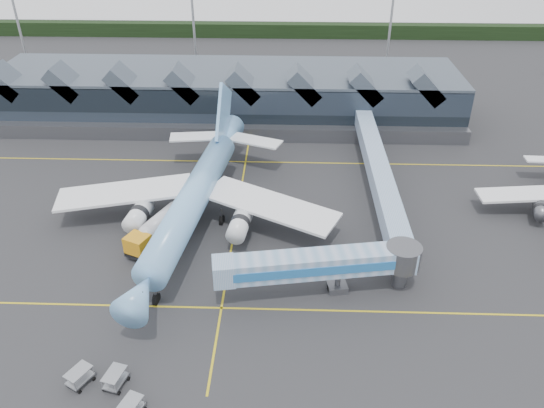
{
  "coord_description": "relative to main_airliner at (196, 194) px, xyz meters",
  "views": [
    {
      "loc": [
        7.24,
        -52.48,
        41.78
      ],
      "look_at": [
        5.26,
        6.48,
        5.0
      ],
      "focal_mm": 35.0,
      "sensor_mm": 36.0,
      "label": 1
    }
  ],
  "objects": [
    {
      "name": "ground",
      "position": [
        5.35,
        -9.75,
        -4.4
      ],
      "size": [
        260.0,
        260.0,
        0.0
      ],
      "primitive_type": "plane",
      "color": "#262628",
      "rests_on": "ground"
    },
    {
      "name": "taxi_stripes",
      "position": [
        5.35,
        0.25,
        -4.39
      ],
      "size": [
        120.0,
        60.0,
        0.01
      ],
      "color": "gold",
      "rests_on": "ground"
    },
    {
      "name": "tree_line_far",
      "position": [
        5.35,
        100.25,
        -2.4
      ],
      "size": [
        260.0,
        4.0,
        4.0
      ],
      "primitive_type": "cube",
      "color": "black",
      "rests_on": "ground"
    },
    {
      "name": "terminal",
      "position": [
        0.29,
        37.6,
        0.48
      ],
      "size": [
        90.0,
        22.25,
        12.52
      ],
      "color": "black",
      "rests_on": "ground"
    },
    {
      "name": "light_masts",
      "position": [
        26.35,
        53.05,
        8.09
      ],
      "size": [
        132.4,
        42.56,
        22.45
      ],
      "color": "#999DA1",
      "rests_on": "ground"
    },
    {
      "name": "main_airliner",
      "position": [
        0.0,
        0.0,
        0.0
      ],
      "size": [
        40.2,
        46.59,
        14.97
      ],
      "rotation": [
        0.0,
        0.0,
        -0.13
      ],
      "color": "#77C7F1",
      "rests_on": "ground"
    },
    {
      "name": "jet_bridge",
      "position": [
        17.69,
        -14.43,
        -0.36
      ],
      "size": [
        23.98,
        7.14,
        5.74
      ],
      "rotation": [
        0.0,
        0.0,
        0.16
      ],
      "color": "#77A1C6",
      "rests_on": "ground"
    },
    {
      "name": "fuel_truck",
      "position": [
        -4.47,
        -5.0,
        -2.33
      ],
      "size": [
        6.64,
        10.73,
        3.69
      ],
      "rotation": [
        0.0,
        0.0,
        -0.42
      ],
      "color": "black",
      "rests_on": "ground"
    },
    {
      "name": "baggage_carts",
      "position": [
        -4.01,
        -30.89,
        -3.44
      ],
      "size": [
        8.32,
        8.43,
        1.7
      ],
      "rotation": [
        0.0,
        0.0,
        -0.36
      ],
      "color": "#95989D",
      "rests_on": "ground"
    }
  ]
}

